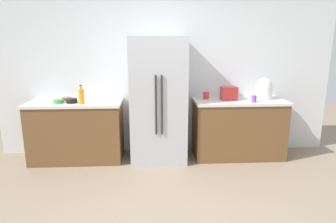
% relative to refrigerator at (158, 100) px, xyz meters
% --- Properties ---
extents(ground_plane, '(10.45, 10.45, 0.00)m').
position_rel_refrigerator_xyz_m(ground_plane, '(0.14, -1.58, -0.91)').
color(ground_plane, gray).
extents(kitchen_back_panel, '(5.22, 0.10, 3.01)m').
position_rel_refrigerator_xyz_m(kitchen_back_panel, '(0.14, 0.39, 0.60)').
color(kitchen_back_panel, silver).
rests_on(kitchen_back_panel, ground_plane).
extents(counter_left, '(1.35, 0.62, 0.89)m').
position_rel_refrigerator_xyz_m(counter_left, '(-1.22, 0.04, -0.46)').
color(counter_left, brown).
rests_on(counter_left, ground_plane).
extents(counter_right, '(1.37, 0.62, 0.89)m').
position_rel_refrigerator_xyz_m(counter_right, '(1.23, 0.04, -0.46)').
color(counter_right, brown).
rests_on(counter_right, ground_plane).
extents(refrigerator, '(0.81, 0.67, 1.81)m').
position_rel_refrigerator_xyz_m(refrigerator, '(0.00, 0.00, 0.00)').
color(refrigerator, '#B2B5BA').
rests_on(refrigerator, ground_plane).
extents(toaster, '(0.24, 0.18, 0.20)m').
position_rel_refrigerator_xyz_m(toaster, '(1.06, 0.07, 0.08)').
color(toaster, red).
rests_on(toaster, counter_right).
extents(rice_cooker, '(0.25, 0.25, 0.32)m').
position_rel_refrigerator_xyz_m(rice_cooker, '(1.61, 0.10, 0.14)').
color(rice_cooker, white).
rests_on(rice_cooker, counter_right).
extents(bottle_a, '(0.08, 0.08, 0.27)m').
position_rel_refrigerator_xyz_m(bottle_a, '(-1.08, -0.11, 0.10)').
color(bottle_a, orange).
rests_on(bottle_a, counter_left).
extents(cup_a, '(0.07, 0.07, 0.10)m').
position_rel_refrigerator_xyz_m(cup_a, '(1.38, -0.14, 0.04)').
color(cup_a, purple).
rests_on(cup_a, counter_right).
extents(cup_b, '(0.09, 0.09, 0.10)m').
position_rel_refrigerator_xyz_m(cup_b, '(0.73, 0.15, 0.04)').
color(cup_b, red).
rests_on(cup_b, counter_right).
extents(bowl_a, '(0.14, 0.14, 0.05)m').
position_rel_refrigerator_xyz_m(bowl_a, '(-1.42, -0.04, 0.01)').
color(bowl_a, green).
rests_on(bowl_a, counter_left).
extents(bowl_b, '(0.15, 0.15, 0.06)m').
position_rel_refrigerator_xyz_m(bowl_b, '(-1.23, -0.05, 0.02)').
color(bowl_b, black).
rests_on(bowl_b, counter_left).
extents(bowl_c, '(0.15, 0.15, 0.05)m').
position_rel_refrigerator_xyz_m(bowl_c, '(-1.36, 0.14, 0.01)').
color(bowl_c, brown).
rests_on(bowl_c, counter_left).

